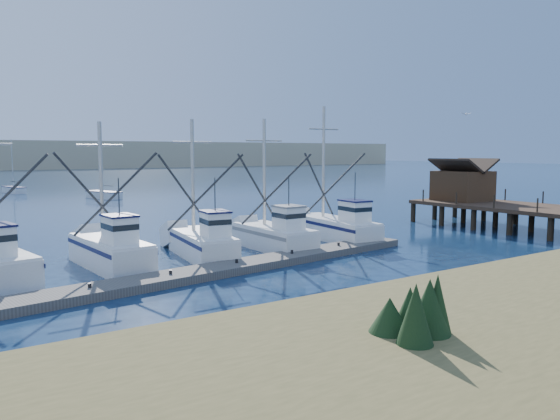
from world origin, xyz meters
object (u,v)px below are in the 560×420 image
object	(u,v)px
timber_pier	(498,197)
sailboat_near	(104,195)
floating_dock	(188,275)
sailboat_far	(14,190)

from	to	relation	value
timber_pier	sailboat_near	bearing A→B (deg)	112.17
floating_dock	sailboat_far	bearing A→B (deg)	81.15
floating_dock	sailboat_near	size ratio (longest dim) A/B	3.89
floating_dock	sailboat_near	world-z (taller)	sailboat_near
floating_dock	timber_pier	xyz separation A→B (m)	(29.12, 2.66, 2.36)
floating_dock	sailboat_far	distance (m)	66.19
timber_pier	sailboat_far	xyz separation A→B (m)	(-27.52, 63.50, -2.07)
sailboat_far	sailboat_near	bearing A→B (deg)	-74.79
sailboat_near	sailboat_far	size ratio (longest dim) A/B	1.00
timber_pier	sailboat_far	size ratio (longest dim) A/B	2.47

